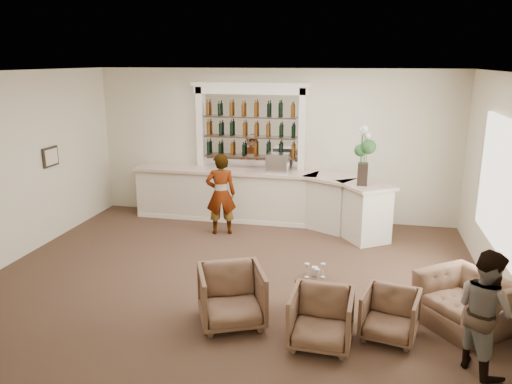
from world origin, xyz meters
TOP-DOWN VIEW (x-y plane):
  - ground at (0.00, 0.00)m, footprint 8.00×8.00m
  - room_shell at (0.16, 0.71)m, footprint 8.04×7.02m
  - bar_counter at (-0.16, 3.00)m, footprint 5.72×1.80m
  - back_bar_alcove at (-0.50, 3.41)m, footprint 2.64×0.25m
  - cocktail_table at (1.40, -0.79)m, footprint 0.58×0.58m
  - sommelier at (-0.82, 2.13)m, footprint 0.70×0.57m
  - guest at (3.40, -1.73)m, footprint 0.84×0.90m
  - armchair_left at (0.34, -1.34)m, footprint 1.12×1.13m
  - armchair_center at (1.57, -1.61)m, footprint 0.79×0.81m
  - armchair_right at (2.41, -1.26)m, footprint 0.81×0.83m
  - armchair_far at (3.40, -0.77)m, footprint 1.41×1.43m
  - espresso_machine at (0.19, 3.06)m, footprint 0.46×0.39m
  - flower_vase at (1.97, 2.28)m, footprint 0.30×0.30m
  - wine_glass_bar_left at (0.22, 3.03)m, footprint 0.07×0.07m
  - wine_glass_bar_right at (0.41, 2.99)m, footprint 0.07×0.07m
  - wine_glass_tbl_a at (1.28, -0.76)m, footprint 0.07×0.07m
  - wine_glass_tbl_b at (1.50, -0.71)m, footprint 0.07×0.07m
  - wine_glass_tbl_c at (1.44, -0.92)m, footprint 0.07×0.07m
  - napkin_holder at (1.38, -0.65)m, footprint 0.08×0.08m

SIDE VIEW (x-z plane):
  - ground at x=0.00m, z-range 0.00..0.00m
  - cocktail_table at x=1.40m, z-range 0.00..0.50m
  - armchair_right at x=2.41m, z-range 0.00..0.63m
  - armchair_far at x=3.40m, z-range 0.00..0.70m
  - armchair_center at x=1.57m, z-range 0.00..0.71m
  - armchair_left at x=0.34m, z-range 0.00..0.79m
  - napkin_holder at x=1.38m, z-range 0.50..0.62m
  - bar_counter at x=-0.16m, z-range 0.00..1.14m
  - wine_glass_tbl_a at x=1.28m, z-range 0.50..0.71m
  - wine_glass_tbl_b at x=1.50m, z-range 0.50..0.71m
  - wine_glass_tbl_c at x=1.44m, z-range 0.50..0.71m
  - guest at x=3.40m, z-range 0.00..1.46m
  - sommelier at x=-0.82m, z-range 0.00..1.67m
  - wine_glass_bar_left at x=0.22m, z-range 1.14..1.35m
  - wine_glass_bar_right at x=0.41m, z-range 1.14..1.35m
  - espresso_machine at x=0.19m, z-range 1.14..1.54m
  - flower_vase at x=1.97m, z-range 1.21..2.35m
  - back_bar_alcove at x=-0.50m, z-range 0.53..3.53m
  - room_shell at x=0.16m, z-range 0.68..4.00m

